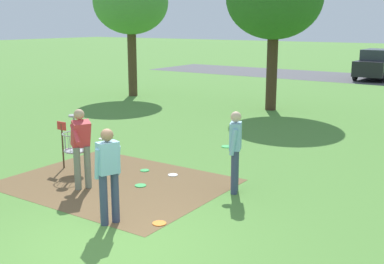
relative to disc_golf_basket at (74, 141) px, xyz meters
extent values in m
plane|color=#518438|center=(3.34, -2.38, -0.75)|extent=(160.00, 160.00, 0.00)
cube|color=brown|center=(1.33, -0.03, -0.75)|extent=(4.62, 3.62, 0.01)
cylinder|color=#9E9EA3|center=(0.06, -0.01, -0.08)|extent=(0.05, 0.05, 1.35)
cylinder|color=#9E9EA3|center=(0.06, -0.01, 0.62)|extent=(0.24, 0.24, 0.04)
torus|color=#9E9EA3|center=(0.06, -0.01, 0.20)|extent=(0.58, 0.58, 0.02)
torus|color=#9E9EA3|center=(0.06, -0.01, -0.20)|extent=(0.55, 0.55, 0.03)
cylinder|color=#9E9EA3|center=(0.06, -0.01, -0.22)|extent=(0.48, 0.48, 0.02)
cylinder|color=gray|center=(0.30, -0.01, 0.00)|extent=(0.01, 0.01, 0.40)
cylinder|color=gray|center=(0.25, 0.13, 0.00)|extent=(0.01, 0.01, 0.40)
cylinder|color=gray|center=(0.13, 0.22, 0.00)|extent=(0.01, 0.01, 0.40)
cylinder|color=gray|center=(-0.01, 0.22, 0.00)|extent=(0.01, 0.01, 0.40)
cylinder|color=gray|center=(-0.13, 0.13, 0.00)|extent=(0.01, 0.01, 0.40)
cylinder|color=gray|center=(-0.18, -0.01, 0.00)|extent=(0.01, 0.01, 0.40)
cylinder|color=gray|center=(-0.13, -0.15, 0.00)|extent=(0.01, 0.01, 0.40)
cylinder|color=gray|center=(-0.01, -0.24, 0.00)|extent=(0.01, 0.01, 0.40)
cylinder|color=gray|center=(0.13, -0.24, 0.00)|extent=(0.01, 0.01, 0.40)
cylinder|color=gray|center=(0.25, -0.15, 0.00)|extent=(0.01, 0.01, 0.40)
cylinder|color=#4C3823|center=(-0.49, 0.09, -0.20)|extent=(0.04, 0.04, 1.10)
cube|color=red|center=(-0.49, 0.09, 0.30)|extent=(0.28, 0.03, 0.20)
cylinder|color=#384260|center=(3.82, 0.82, -0.29)|extent=(0.14, 0.14, 0.92)
cylinder|color=#384260|center=(3.74, 1.02, -0.29)|extent=(0.14, 0.14, 0.92)
cube|color=#84B7D1|center=(3.78, 0.92, 0.45)|extent=(0.34, 0.42, 0.56)
sphere|color=beige|center=(3.78, 0.92, 0.85)|extent=(0.22, 0.22, 0.22)
cylinder|color=#84B7D1|center=(3.84, 0.74, 0.36)|extent=(0.19, 0.15, 0.55)
cylinder|color=#84B7D1|center=(3.69, 1.08, 0.36)|extent=(0.19, 0.15, 0.55)
cylinder|color=green|center=(3.62, 0.85, 0.22)|extent=(0.22, 0.22, 0.02)
cylinder|color=#384260|center=(2.72, -1.83, -0.29)|extent=(0.14, 0.14, 0.92)
cylinder|color=#384260|center=(2.80, -1.63, -0.29)|extent=(0.14, 0.14, 0.92)
cube|color=#84B7D1|center=(2.76, -1.73, 0.45)|extent=(0.33, 0.41, 0.56)
sphere|color=#9E7051|center=(2.76, -1.73, 0.85)|extent=(0.22, 0.22, 0.22)
cylinder|color=#84B7D1|center=(2.68, -1.90, 0.36)|extent=(0.19, 0.14, 0.55)
cylinder|color=#84B7D1|center=(2.81, -1.55, 0.36)|extent=(0.19, 0.14, 0.55)
cylinder|color=#1E93DB|center=(2.59, -1.67, 0.22)|extent=(0.22, 0.22, 0.02)
cylinder|color=slate|center=(0.96, -0.80, -0.29)|extent=(0.14, 0.14, 0.92)
cylinder|color=slate|center=(1.06, -0.60, -0.29)|extent=(0.14, 0.14, 0.92)
cube|color=#D1383D|center=(1.01, -0.70, 0.45)|extent=(0.51, 0.50, 0.60)
sphere|color=tan|center=(0.96, -0.67, 0.85)|extent=(0.22, 0.22, 0.22)
cylinder|color=#D1383D|center=(0.82, -0.42, 0.56)|extent=(0.56, 0.35, 0.21)
cylinder|color=gold|center=(0.57, -0.29, 0.53)|extent=(0.22, 0.22, 0.02)
cylinder|color=#D1383D|center=(1.10, -0.93, 0.49)|extent=(0.47, 0.30, 0.37)
cylinder|color=white|center=(-1.86, 2.80, -0.74)|extent=(0.22, 0.22, 0.02)
cylinder|color=red|center=(-1.72, 1.38, -0.74)|extent=(0.23, 0.23, 0.02)
cylinder|color=green|center=(1.28, 1.01, -0.74)|extent=(0.22, 0.22, 0.02)
cylinder|color=green|center=(1.91, 0.11, -0.74)|extent=(0.25, 0.25, 0.02)
cylinder|color=orange|center=(3.50, -1.27, -0.74)|extent=(0.24, 0.24, 0.02)
cylinder|color=white|center=(2.05, 1.10, -0.74)|extent=(0.23, 0.23, 0.02)
cylinder|color=#422D1E|center=(0.18, 10.32, 0.73)|extent=(0.43, 0.43, 2.97)
cylinder|color=#4C3823|center=(-6.96, 10.13, 0.78)|extent=(0.42, 0.42, 3.06)
ellipsoid|color=#4C8E3D|center=(-6.96, 10.13, 3.61)|extent=(3.48, 3.48, 2.95)
cube|color=black|center=(1.02, 23.69, 0.00)|extent=(1.94, 4.26, 0.90)
cube|color=#2D333D|center=(1.02, 23.69, 0.77)|extent=(1.65, 2.23, 0.64)
cylinder|color=black|center=(0.16, 25.02, -0.45)|extent=(0.20, 0.61, 0.60)
cylinder|color=black|center=(0.08, 22.42, -0.45)|extent=(0.20, 0.61, 0.60)
camera|label=1|loc=(8.47, -7.59, 2.72)|focal=45.70mm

